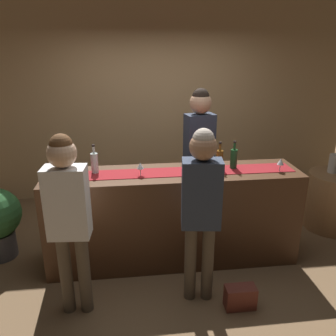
{
  "coord_description": "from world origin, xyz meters",
  "views": [
    {
      "loc": [
        -0.45,
        -3.29,
        2.28
      ],
      "look_at": [
        -0.06,
        0.0,
        1.09
      ],
      "focal_mm": 36.51,
      "sensor_mm": 36.0,
      "label": 1
    }
  ],
  "objects_px": {
    "round_side_table": "(333,201)",
    "handbag": "(240,297)",
    "wine_glass_near_customer": "(207,163)",
    "wine_bottle_green": "(234,158)",
    "wine_bottle_amber": "(219,159)",
    "wine_glass_mid_counter": "(140,166)",
    "bartender": "(199,145)",
    "vase_on_side_table": "(334,163)",
    "wine_glass_far_end": "(281,162)",
    "wine_bottle_clear": "(95,162)",
    "customer_sipping": "(201,201)",
    "customer_browsing": "(68,209)"
  },
  "relations": [
    {
      "from": "vase_on_side_table",
      "to": "customer_sipping",
      "type": "bearing_deg",
      "value": -148.7
    },
    {
      "from": "customer_browsing",
      "to": "vase_on_side_table",
      "type": "xyz_separation_m",
      "value": [
        3.11,
        1.24,
        -0.16
      ]
    },
    {
      "from": "wine_glass_near_customer",
      "to": "wine_bottle_clear",
      "type": "bearing_deg",
      "value": 173.24
    },
    {
      "from": "wine_glass_near_customer",
      "to": "customer_browsing",
      "type": "height_order",
      "value": "customer_browsing"
    },
    {
      "from": "wine_glass_far_end",
      "to": "round_side_table",
      "type": "height_order",
      "value": "wine_glass_far_end"
    },
    {
      "from": "wine_bottle_green",
      "to": "wine_glass_near_customer",
      "type": "distance_m",
      "value": 0.32
    },
    {
      "from": "wine_glass_near_customer",
      "to": "wine_bottle_green",
      "type": "bearing_deg",
      "value": 17.46
    },
    {
      "from": "handbag",
      "to": "vase_on_side_table",
      "type": "bearing_deg",
      "value": 40.43
    },
    {
      "from": "customer_sipping",
      "to": "vase_on_side_table",
      "type": "relative_size",
      "value": 6.91
    },
    {
      "from": "wine_glass_far_end",
      "to": "round_side_table",
      "type": "relative_size",
      "value": 0.19
    },
    {
      "from": "wine_bottle_amber",
      "to": "round_side_table",
      "type": "relative_size",
      "value": 0.41
    },
    {
      "from": "wine_bottle_clear",
      "to": "bartender",
      "type": "height_order",
      "value": "bartender"
    },
    {
      "from": "wine_glass_near_customer",
      "to": "vase_on_side_table",
      "type": "height_order",
      "value": "wine_glass_near_customer"
    },
    {
      "from": "wine_bottle_green",
      "to": "wine_glass_mid_counter",
      "type": "distance_m",
      "value": 1.0
    },
    {
      "from": "wine_glass_mid_counter",
      "to": "bartender",
      "type": "xyz_separation_m",
      "value": [
        0.73,
        0.64,
        0.01
      ]
    },
    {
      "from": "wine_glass_mid_counter",
      "to": "wine_glass_far_end",
      "type": "xyz_separation_m",
      "value": [
        1.45,
        -0.05,
        0.0
      ]
    },
    {
      "from": "round_side_table",
      "to": "handbag",
      "type": "relative_size",
      "value": 2.64
    },
    {
      "from": "wine_bottle_clear",
      "to": "vase_on_side_table",
      "type": "xyz_separation_m",
      "value": [
        2.95,
        0.46,
        -0.29
      ]
    },
    {
      "from": "wine_bottle_clear",
      "to": "handbag",
      "type": "distance_m",
      "value": 1.92
    },
    {
      "from": "wine_glass_near_customer",
      "to": "vase_on_side_table",
      "type": "bearing_deg",
      "value": 18.43
    },
    {
      "from": "wine_glass_far_end",
      "to": "round_side_table",
      "type": "bearing_deg",
      "value": 28.62
    },
    {
      "from": "customer_browsing",
      "to": "wine_bottle_green",
      "type": "bearing_deg",
      "value": 29.28
    },
    {
      "from": "wine_glass_far_end",
      "to": "customer_browsing",
      "type": "relative_size",
      "value": 0.09
    },
    {
      "from": "wine_glass_mid_counter",
      "to": "bartender",
      "type": "bearing_deg",
      "value": 41.23
    },
    {
      "from": "wine_glass_far_end",
      "to": "bartender",
      "type": "height_order",
      "value": "bartender"
    },
    {
      "from": "customer_browsing",
      "to": "vase_on_side_table",
      "type": "relative_size",
      "value": 6.89
    },
    {
      "from": "round_side_table",
      "to": "wine_glass_mid_counter",
      "type": "bearing_deg",
      "value": -168.05
    },
    {
      "from": "wine_bottle_amber",
      "to": "wine_glass_far_end",
      "type": "relative_size",
      "value": 2.1
    },
    {
      "from": "wine_bottle_green",
      "to": "customer_sipping",
      "type": "distance_m",
      "value": 0.88
    },
    {
      "from": "wine_bottle_green",
      "to": "wine_bottle_amber",
      "type": "height_order",
      "value": "same"
    },
    {
      "from": "handbag",
      "to": "wine_glass_mid_counter",
      "type": "bearing_deg",
      "value": 137.25
    },
    {
      "from": "bartender",
      "to": "vase_on_side_table",
      "type": "xyz_separation_m",
      "value": [
        1.75,
        -0.04,
        -0.29
      ]
    },
    {
      "from": "wine_bottle_amber",
      "to": "wine_glass_mid_counter",
      "type": "height_order",
      "value": "wine_bottle_amber"
    },
    {
      "from": "wine_glass_mid_counter",
      "to": "handbag",
      "type": "height_order",
      "value": "wine_glass_mid_counter"
    },
    {
      "from": "wine_glass_far_end",
      "to": "handbag",
      "type": "relative_size",
      "value": 0.51
    },
    {
      "from": "handbag",
      "to": "wine_glass_far_end",
      "type": "bearing_deg",
      "value": 51.0
    },
    {
      "from": "customer_browsing",
      "to": "handbag",
      "type": "relative_size",
      "value": 5.91
    },
    {
      "from": "wine_bottle_amber",
      "to": "vase_on_side_table",
      "type": "bearing_deg",
      "value": 17.44
    },
    {
      "from": "round_side_table",
      "to": "vase_on_side_table",
      "type": "bearing_deg",
      "value": 108.63
    },
    {
      "from": "customer_sipping",
      "to": "wine_bottle_green",
      "type": "bearing_deg",
      "value": 62.39
    },
    {
      "from": "bartender",
      "to": "customer_browsing",
      "type": "xyz_separation_m",
      "value": [
        -1.36,
        -1.28,
        -0.13
      ]
    },
    {
      "from": "wine_glass_near_customer",
      "to": "customer_sipping",
      "type": "height_order",
      "value": "customer_sipping"
    },
    {
      "from": "wine_bottle_green",
      "to": "bartender",
      "type": "xyz_separation_m",
      "value": [
        -0.26,
        0.54,
        -0.0
      ]
    },
    {
      "from": "wine_bottle_green",
      "to": "wine_bottle_clear",
      "type": "xyz_separation_m",
      "value": [
        -1.46,
        0.04,
        0.0
      ]
    },
    {
      "from": "wine_glass_near_customer",
      "to": "bartender",
      "type": "distance_m",
      "value": 0.64
    },
    {
      "from": "wine_glass_near_customer",
      "to": "handbag",
      "type": "xyz_separation_m",
      "value": [
        0.16,
        -0.79,
        -1.03
      ]
    },
    {
      "from": "wine_bottle_green",
      "to": "wine_glass_far_end",
      "type": "height_order",
      "value": "wine_bottle_green"
    },
    {
      "from": "customer_browsing",
      "to": "wine_glass_mid_counter",
      "type": "bearing_deg",
      "value": 50.28
    },
    {
      "from": "round_side_table",
      "to": "bartender",
      "type": "bearing_deg",
      "value": 176.42
    },
    {
      "from": "wine_bottle_green",
      "to": "wine_glass_far_end",
      "type": "xyz_separation_m",
      "value": [
        0.45,
        -0.15,
        -0.01
      ]
    }
  ]
}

